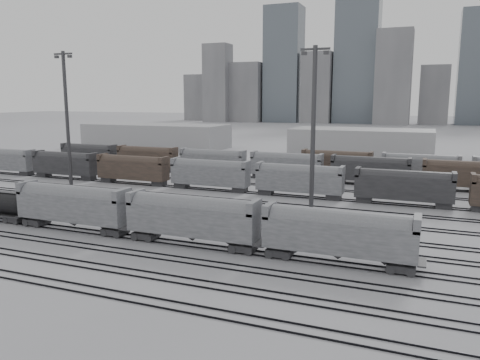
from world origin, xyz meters
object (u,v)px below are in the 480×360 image
at_px(hopper_car_a, 73,203).
at_px(hopper_car_c, 339,232).
at_px(light_mast_c, 313,133).
at_px(hopper_car_b, 192,216).

distance_m(hopper_car_a, hopper_car_c, 33.88).
height_order(hopper_car_a, light_mast_c, light_mast_c).
height_order(hopper_car_a, hopper_car_c, hopper_car_a).
relative_size(hopper_car_b, hopper_car_c, 1.02).
distance_m(hopper_car_b, hopper_car_c, 16.72).
bearing_deg(hopper_car_b, light_mast_c, 50.47).
bearing_deg(hopper_car_c, hopper_car_a, 180.00).
xyz_separation_m(hopper_car_b, light_mast_c, (10.79, 13.07, 8.85)).
relative_size(hopper_car_a, hopper_car_b, 1.00).
distance_m(hopper_car_b, light_mast_c, 19.12).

